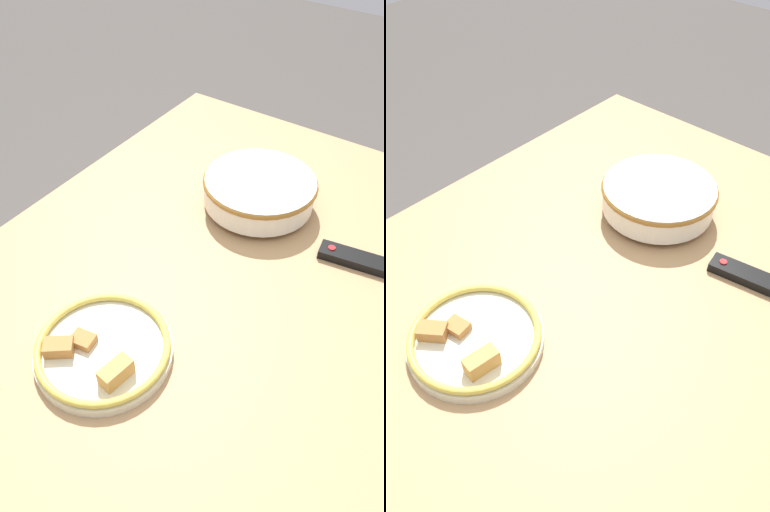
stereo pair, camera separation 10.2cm
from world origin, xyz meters
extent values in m
plane|color=#4C4742|center=(0.00, 0.00, 0.00)|extent=(8.00, 8.00, 0.00)
cube|color=tan|center=(0.00, 0.00, 0.72)|extent=(1.42, 1.00, 0.04)
cylinder|color=tan|center=(-0.64, -0.43, 0.35)|extent=(0.06, 0.06, 0.70)
cylinder|color=silver|center=(-0.31, -0.05, 0.75)|extent=(0.12, 0.12, 0.01)
cylinder|color=silver|center=(-0.31, -0.05, 0.79)|extent=(0.26, 0.26, 0.06)
cylinder|color=#C67A33|center=(-0.31, -0.05, 0.79)|extent=(0.23, 0.23, 0.05)
torus|color=#936023|center=(-0.31, -0.05, 0.81)|extent=(0.27, 0.27, 0.01)
cylinder|color=beige|center=(0.22, -0.07, 0.75)|extent=(0.25, 0.25, 0.02)
torus|color=gold|center=(0.22, -0.07, 0.77)|extent=(0.24, 0.24, 0.01)
cube|color=tan|center=(0.25, -0.01, 0.78)|extent=(0.06, 0.04, 0.03)
cube|color=#B2753D|center=(0.23, -0.11, 0.77)|extent=(0.04, 0.05, 0.02)
cube|color=#B2753D|center=(0.27, -0.13, 0.77)|extent=(0.06, 0.06, 0.02)
cube|color=black|center=(-0.26, 0.22, 0.75)|extent=(0.07, 0.16, 0.02)
cylinder|color=red|center=(-0.25, 0.16, 0.77)|extent=(0.02, 0.02, 0.00)
camera|label=1|loc=(0.56, 0.35, 1.50)|focal=35.00mm
camera|label=2|loc=(0.49, 0.43, 1.50)|focal=35.00mm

